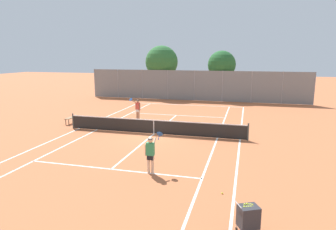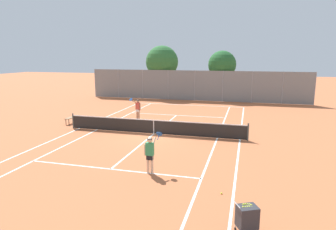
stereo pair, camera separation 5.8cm
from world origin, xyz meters
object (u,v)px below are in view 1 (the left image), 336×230
tennis_net (154,126)px  tree_behind_left (162,63)px  player_far_left (138,108)px  loose_tennis_ball_1 (204,107)px  player_near_side (151,153)px  tree_behind_right (221,65)px  loose_tennis_ball_2 (123,121)px  courtside_bench (72,118)px  loose_tennis_ball_0 (222,193)px  ball_cart (248,216)px

tennis_net → tree_behind_left: bearing=104.4°
player_far_left → loose_tennis_ball_1: 8.28m
player_near_side → tree_behind_right: 23.44m
tennis_net → loose_tennis_ball_2: 4.59m
courtside_bench → tree_behind_right: size_ratio=0.27×
loose_tennis_ball_2 → loose_tennis_ball_0: bearing=-51.1°
player_far_left → tree_behind_right: bearing=67.5°
loose_tennis_ball_0 → courtside_bench: courtside_bench is taller
courtside_bench → loose_tennis_ball_0: bearing=-37.0°
tree_behind_right → tennis_net: bearing=-99.3°
player_near_side → tree_behind_left: tree_behind_left is taller
tennis_net → loose_tennis_ball_0: bearing=-56.3°
loose_tennis_ball_1 → player_far_left: bearing=-121.7°
tree_behind_left → tree_behind_right: tree_behind_left is taller
player_near_side → loose_tennis_ball_2: size_ratio=26.88×
loose_tennis_ball_2 → ball_cart: bearing=-53.8°
loose_tennis_ball_2 → tree_behind_left: 14.68m
tennis_net → courtside_bench: (-6.98, 1.47, -0.10)m
tennis_net → loose_tennis_ball_0: size_ratio=181.82×
tennis_net → tree_behind_right: size_ratio=2.15×
tennis_net → player_near_side: 6.63m
ball_cart → player_near_side: (-4.12, 3.59, 0.39)m
loose_tennis_ball_0 → loose_tennis_ball_1: size_ratio=1.00×
loose_tennis_ball_2 → courtside_bench: bearing=-156.8°
tennis_net → courtside_bench: size_ratio=8.00×
ball_cart → courtside_bench: size_ratio=0.64×
tree_behind_right → loose_tennis_ball_1: bearing=-99.8°
loose_tennis_ball_2 → tree_behind_right: bearing=65.8°
loose_tennis_ball_0 → loose_tennis_ball_2: same height
loose_tennis_ball_0 → courtside_bench: bearing=143.0°
ball_cart → loose_tennis_ball_0: 2.56m
tennis_net → courtside_bench: 7.14m
loose_tennis_ball_1 → tree_behind_right: size_ratio=0.01×
tennis_net → tree_behind_right: (2.77, 16.88, 3.40)m
loose_tennis_ball_0 → loose_tennis_ball_2: size_ratio=1.00×
tree_behind_left → player_near_side: bearing=-75.0°
loose_tennis_ball_0 → courtside_bench: size_ratio=0.04×
loose_tennis_ball_0 → loose_tennis_ball_2: (-8.53, 10.58, 0.00)m
player_near_side → loose_tennis_ball_2: (-5.33, 9.33, -0.89)m
player_far_left → tree_behind_left: tree_behind_left is taller
tennis_net → loose_tennis_ball_1: (1.74, 10.94, -0.48)m
loose_tennis_ball_1 → tennis_net: bearing=-99.0°
tree_behind_left → loose_tennis_ball_1: bearing=-44.9°
player_far_left → loose_tennis_ball_1: bearing=58.3°
tree_behind_right → ball_cart: bearing=-83.2°
player_far_left → tennis_net: bearing=-56.7°
player_near_side → player_far_left: same height
loose_tennis_ball_0 → tree_behind_right: 24.90m
loose_tennis_ball_1 → courtside_bench: size_ratio=0.04×
tree_behind_right → player_near_side: bearing=-92.2°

